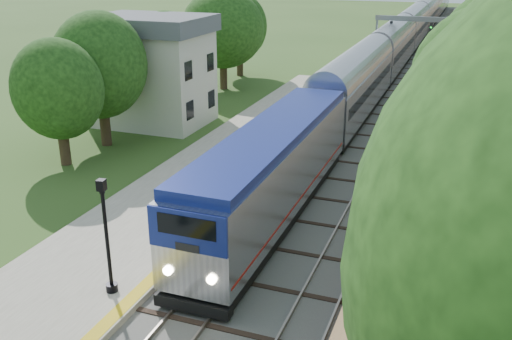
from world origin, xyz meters
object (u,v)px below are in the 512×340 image
at_px(lamppost_far, 107,243).
at_px(signal_farside, 411,151).
at_px(signal_gantry, 415,30).
at_px(train, 412,30).
at_px(station_building, 151,70).

relative_size(lamppost_far, signal_farside, 0.69).
distance_m(lamppost_far, signal_farside, 13.38).
bearing_deg(lamppost_far, signal_gantry, 82.95).
height_order(train, signal_farside, signal_farside).
bearing_deg(signal_farside, train, 95.99).
xyz_separation_m(signal_gantry, train, (-2.47, 21.72, -2.59)).
relative_size(signal_gantry, signal_farside, 1.30).
distance_m(station_building, signal_gantry, 29.94).
bearing_deg(signal_gantry, train, 96.49).
relative_size(train, signal_farside, 21.53).
xyz_separation_m(signal_gantry, lamppost_far, (-5.77, -46.62, -2.45)).
relative_size(train, lamppost_far, 31.26).
bearing_deg(train, signal_gantry, -83.51).
bearing_deg(station_building, train, 73.32).
bearing_deg(signal_gantry, signal_farside, -84.30).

